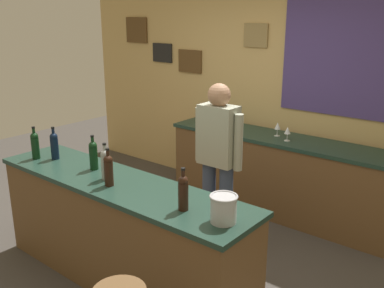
{
  "coord_description": "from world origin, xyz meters",
  "views": [
    {
      "loc": [
        2.53,
        -2.54,
        2.22
      ],
      "look_at": [
        0.09,
        0.45,
        1.05
      ],
      "focal_mm": 40.66,
      "sensor_mm": 36.0,
      "label": 1
    }
  ],
  "objects_px": {
    "wine_bottle_c": "(93,154)",
    "wine_glass_a": "(208,116)",
    "wine_bottle_a": "(35,144)",
    "wine_bottle_d": "(105,163)",
    "wine_bottle_e": "(109,169)",
    "wine_glass_c": "(288,131)",
    "wine_glass_b": "(278,126)",
    "wine_bottle_f": "(183,191)",
    "ice_bucket": "(224,208)",
    "coffee_mug": "(224,121)",
    "wine_bottle_b": "(54,145)",
    "bartender": "(218,156)"
  },
  "relations": [
    {
      "from": "wine_bottle_b",
      "to": "wine_glass_b",
      "type": "xyz_separation_m",
      "value": [
        1.18,
        2.06,
        -0.05
      ]
    },
    {
      "from": "wine_bottle_d",
      "to": "wine_bottle_b",
      "type": "bearing_deg",
      "value": 177.26
    },
    {
      "from": "bartender",
      "to": "wine_glass_a",
      "type": "xyz_separation_m",
      "value": [
        -0.87,
        0.99,
        0.07
      ]
    },
    {
      "from": "wine_bottle_e",
      "to": "bartender",
      "type": "bearing_deg",
      "value": 76.31
    },
    {
      "from": "wine_bottle_b",
      "to": "bartender",
      "type": "bearing_deg",
      "value": 40.19
    },
    {
      "from": "wine_bottle_c",
      "to": "wine_glass_b",
      "type": "bearing_deg",
      "value": 71.28
    },
    {
      "from": "bartender",
      "to": "wine_bottle_d",
      "type": "relative_size",
      "value": 5.29
    },
    {
      "from": "wine_bottle_f",
      "to": "wine_glass_a",
      "type": "relative_size",
      "value": 1.97
    },
    {
      "from": "wine_bottle_c",
      "to": "wine_bottle_e",
      "type": "relative_size",
      "value": 1.0
    },
    {
      "from": "wine_glass_a",
      "to": "bartender",
      "type": "bearing_deg",
      "value": -48.67
    },
    {
      "from": "wine_bottle_e",
      "to": "wine_glass_b",
      "type": "relative_size",
      "value": 1.97
    },
    {
      "from": "wine_bottle_a",
      "to": "wine_bottle_e",
      "type": "bearing_deg",
      "value": -0.36
    },
    {
      "from": "wine_glass_a",
      "to": "wine_glass_c",
      "type": "relative_size",
      "value": 1.0
    },
    {
      "from": "wine_bottle_a",
      "to": "wine_bottle_f",
      "type": "height_order",
      "value": "same"
    },
    {
      "from": "wine_bottle_b",
      "to": "wine_glass_b",
      "type": "height_order",
      "value": "wine_bottle_b"
    },
    {
      "from": "wine_bottle_b",
      "to": "coffee_mug",
      "type": "xyz_separation_m",
      "value": [
        0.43,
        2.09,
        -0.11
      ]
    },
    {
      "from": "bartender",
      "to": "wine_glass_a",
      "type": "height_order",
      "value": "bartender"
    },
    {
      "from": "wine_bottle_b",
      "to": "wine_glass_b",
      "type": "relative_size",
      "value": 1.97
    },
    {
      "from": "wine_bottle_e",
      "to": "wine_bottle_f",
      "type": "height_order",
      "value": "same"
    },
    {
      "from": "wine_bottle_b",
      "to": "wine_glass_a",
      "type": "height_order",
      "value": "wine_bottle_b"
    },
    {
      "from": "wine_bottle_e",
      "to": "wine_bottle_f",
      "type": "distance_m",
      "value": 0.73
    },
    {
      "from": "wine_bottle_f",
      "to": "wine_glass_c",
      "type": "height_order",
      "value": "wine_bottle_f"
    },
    {
      "from": "wine_bottle_c",
      "to": "wine_glass_c",
      "type": "relative_size",
      "value": 1.97
    },
    {
      "from": "wine_glass_b",
      "to": "coffee_mug",
      "type": "xyz_separation_m",
      "value": [
        -0.75,
        0.03,
        -0.06
      ]
    },
    {
      "from": "wine_bottle_a",
      "to": "wine_glass_b",
      "type": "relative_size",
      "value": 1.97
    },
    {
      "from": "wine_bottle_c",
      "to": "wine_glass_a",
      "type": "distance_m",
      "value": 1.93
    },
    {
      "from": "ice_bucket",
      "to": "wine_glass_b",
      "type": "relative_size",
      "value": 1.21
    },
    {
      "from": "bartender",
      "to": "wine_bottle_e",
      "type": "relative_size",
      "value": 5.29
    },
    {
      "from": "wine_glass_b",
      "to": "wine_bottle_a",
      "type": "bearing_deg",
      "value": -121.56
    },
    {
      "from": "wine_bottle_f",
      "to": "bartender",
      "type": "bearing_deg",
      "value": 113.97
    },
    {
      "from": "wine_bottle_f",
      "to": "ice_bucket",
      "type": "bearing_deg",
      "value": 4.1
    },
    {
      "from": "wine_bottle_c",
      "to": "wine_bottle_e",
      "type": "distance_m",
      "value": 0.42
    },
    {
      "from": "bartender",
      "to": "wine_bottle_b",
      "type": "xyz_separation_m",
      "value": [
        -1.15,
        -0.97,
        0.12
      ]
    },
    {
      "from": "wine_glass_c",
      "to": "wine_bottle_c",
      "type": "bearing_deg",
      "value": -114.17
    },
    {
      "from": "wine_bottle_c",
      "to": "wine_glass_a",
      "type": "relative_size",
      "value": 1.97
    },
    {
      "from": "wine_bottle_a",
      "to": "wine_bottle_c",
      "type": "relative_size",
      "value": 1.0
    },
    {
      "from": "wine_bottle_d",
      "to": "bartender",
      "type": "bearing_deg",
      "value": 68.8
    },
    {
      "from": "wine_bottle_a",
      "to": "wine_bottle_c",
      "type": "height_order",
      "value": "same"
    },
    {
      "from": "wine_bottle_f",
      "to": "ice_bucket",
      "type": "relative_size",
      "value": 1.63
    },
    {
      "from": "wine_bottle_c",
      "to": "coffee_mug",
      "type": "relative_size",
      "value": 2.45
    },
    {
      "from": "wine_glass_c",
      "to": "wine_bottle_f",
      "type": "bearing_deg",
      "value": -82.58
    },
    {
      "from": "wine_bottle_a",
      "to": "wine_bottle_d",
      "type": "relative_size",
      "value": 1.0
    },
    {
      "from": "wine_glass_b",
      "to": "coffee_mug",
      "type": "height_order",
      "value": "wine_glass_b"
    },
    {
      "from": "wine_bottle_b",
      "to": "coffee_mug",
      "type": "height_order",
      "value": "wine_bottle_b"
    },
    {
      "from": "wine_bottle_c",
      "to": "ice_bucket",
      "type": "xyz_separation_m",
      "value": [
        1.44,
        -0.11,
        -0.04
      ]
    },
    {
      "from": "wine_glass_c",
      "to": "wine_bottle_e",
      "type": "bearing_deg",
      "value": -102.76
    },
    {
      "from": "ice_bucket",
      "to": "wine_glass_a",
      "type": "distance_m",
      "value": 2.62
    },
    {
      "from": "wine_glass_c",
      "to": "wine_bottle_a",
      "type": "bearing_deg",
      "value": -126.11
    },
    {
      "from": "wine_bottle_e",
      "to": "wine_bottle_f",
      "type": "bearing_deg",
      "value": 2.51
    },
    {
      "from": "wine_bottle_e",
      "to": "wine_glass_c",
      "type": "height_order",
      "value": "wine_bottle_e"
    }
  ]
}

